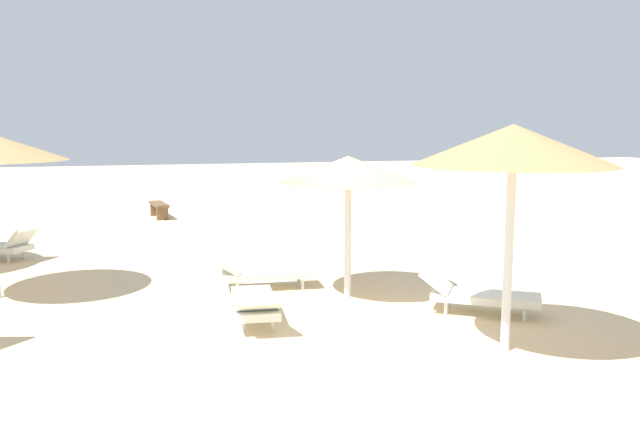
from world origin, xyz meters
TOP-DOWN VIEW (x-y plane):
  - ground_plane at (0.00, 0.00)m, footprint 80.00×80.00m
  - parasol_0 at (-0.07, 0.92)m, footprint 2.39×2.39m
  - parasol_4 at (1.13, -2.26)m, footprint 2.63×2.63m
  - lounger_0 at (-1.45, 1.86)m, footprint 1.94×0.76m
  - lounger_4 at (1.61, -0.63)m, footprint 1.94×1.57m
  - lounger_5 at (-1.92, -0.17)m, footprint 0.82×1.97m
  - bench_0 at (-3.03, 11.70)m, footprint 0.63×1.54m

SIDE VIEW (x-z plane):
  - ground_plane at x=0.00m, z-range 0.00..0.00m
  - lounger_5 at x=-1.92m, z-range 0.00..0.62m
  - lounger_0 at x=-1.45m, z-range -0.02..0.65m
  - lounger_4 at x=1.61m, z-range -0.03..0.66m
  - bench_0 at x=-3.03m, z-range 0.10..0.59m
  - parasol_0 at x=-0.07m, z-range 1.00..3.48m
  - parasol_4 at x=1.13m, z-range 1.23..4.27m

